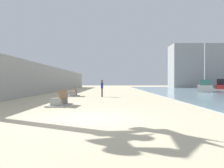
{
  "coord_description": "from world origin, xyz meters",
  "views": [
    {
      "loc": [
        0.97,
        -8.67,
        1.45
      ],
      "look_at": [
        0.99,
        14.21,
        1.22
      ],
      "focal_mm": 34.89,
      "sensor_mm": 36.0,
      "label": 1
    }
  ],
  "objects_px": {
    "person_walking": "(102,87)",
    "boat_outer": "(220,85)",
    "boat_distant": "(204,87)",
    "bench_far": "(73,94)",
    "bench_near": "(60,102)"
  },
  "relations": [
    {
      "from": "boat_outer",
      "to": "bench_far",
      "type": "bearing_deg",
      "value": -138.65
    },
    {
      "from": "person_walking",
      "to": "boat_outer",
      "type": "height_order",
      "value": "boat_outer"
    },
    {
      "from": "bench_far",
      "to": "boat_distant",
      "type": "bearing_deg",
      "value": 28.75
    },
    {
      "from": "person_walking",
      "to": "boat_outer",
      "type": "bearing_deg",
      "value": 45.67
    },
    {
      "from": "bench_near",
      "to": "bench_far",
      "type": "height_order",
      "value": "same"
    },
    {
      "from": "person_walking",
      "to": "boat_outer",
      "type": "distance_m",
      "value": 33.58
    },
    {
      "from": "bench_far",
      "to": "boat_distant",
      "type": "height_order",
      "value": "boat_distant"
    },
    {
      "from": "bench_near",
      "to": "person_walking",
      "type": "bearing_deg",
      "value": 74.3
    },
    {
      "from": "boat_distant",
      "to": "boat_outer",
      "type": "distance_m",
      "value": 16.55
    },
    {
      "from": "boat_distant",
      "to": "bench_far",
      "type": "bearing_deg",
      "value": -151.25
    },
    {
      "from": "boat_distant",
      "to": "boat_outer",
      "type": "height_order",
      "value": "boat_distant"
    },
    {
      "from": "person_walking",
      "to": "bench_far",
      "type": "bearing_deg",
      "value": 163.98
    },
    {
      "from": "person_walking",
      "to": "boat_distant",
      "type": "relative_size",
      "value": 0.23
    },
    {
      "from": "boat_distant",
      "to": "boat_outer",
      "type": "xyz_separation_m",
      "value": [
        9.18,
        13.77,
        0.05
      ]
    },
    {
      "from": "boat_outer",
      "to": "person_walking",
      "type": "bearing_deg",
      "value": -134.33
    }
  ]
}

